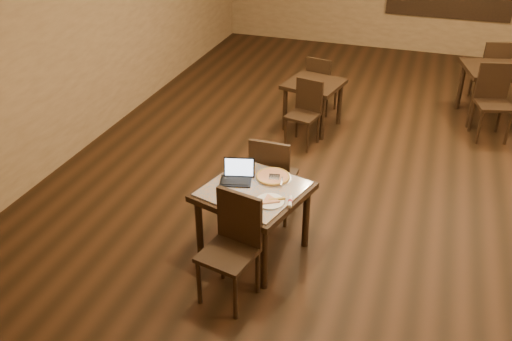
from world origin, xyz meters
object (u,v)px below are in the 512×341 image
(other_table_b_chair_far, at_px, (320,82))
(other_table_a_chair_far, at_px, (493,69))
(chair_main_near, at_px, (233,242))
(other_table_b, at_px, (314,90))
(pizza_pan, at_px, (273,177))
(tiled_table, at_px, (254,197))
(laptop, at_px, (237,175))
(other_table_a_chair_near, at_px, (493,97))
(other_table_a, at_px, (494,77))
(chair_main_far, at_px, (272,174))
(other_table_b_chair_near, at_px, (306,109))

(other_table_b_chair_far, bearing_deg, other_table_a_chair_far, -141.58)
(chair_main_near, height_order, other_table_b, chair_main_near)
(chair_main_near, bearing_deg, pizza_pan, 94.89)
(tiled_table, distance_m, laptop, 0.27)
(laptop, xyz_separation_m, other_table_a_chair_near, (2.51, 3.47, -0.23))
(other_table_a, xyz_separation_m, other_table_a_chair_near, (-0.02, -0.61, -0.08))
(chair_main_far, height_order, other_table_b_chair_far, chair_main_far)
(chair_main_far, distance_m, pizza_pan, 0.44)
(tiled_table, height_order, other_table_b_chair_near, other_table_b_chair_near)
(chair_main_near, xyz_separation_m, other_table_b_chair_near, (-0.12, 3.13, -0.07))
(chair_main_far, relative_size, other_table_a, 0.96)
(other_table_b_chair_far, bearing_deg, other_table_b, 104.18)
(tiled_table, distance_m, other_table_a, 4.79)
(other_table_a, height_order, other_table_b, other_table_a)
(other_table_a_chair_far, bearing_deg, other_table_a_chair_near, 73.51)
(laptop, relative_size, other_table_b, 0.39)
(pizza_pan, bearing_deg, other_table_a, 60.69)
(other_table_b_chair_far, bearing_deg, tiled_table, 104.58)
(other_table_a_chair_far, xyz_separation_m, other_table_b, (-2.48, -1.75, -0.01))
(other_table_a_chair_far, distance_m, other_table_b_chair_far, 2.78)
(laptop, bearing_deg, other_table_a_chair_near, 39.46)
(chair_main_far, relative_size, other_table_a_chair_far, 0.97)
(other_table_a_chair_near, bearing_deg, laptop, -140.21)
(other_table_a_chair_far, relative_size, other_table_b_chair_near, 1.15)
(chair_main_far, bearing_deg, other_table_a_chair_far, -119.08)
(other_table_a_chair_near, bearing_deg, other_table_b_chair_far, 165.74)
(chair_main_far, height_order, other_table_a_chair_far, other_table_a_chair_far)
(laptop, relative_size, other_table_a_chair_far, 0.33)
(other_table_b_chair_far, bearing_deg, pizza_pan, 106.80)
(chair_main_near, xyz_separation_m, pizza_pan, (0.10, 0.85, 0.19))
(other_table_b_chair_near, height_order, other_table_b_chair_far, same)
(chair_main_far, relative_size, other_table_b, 1.14)
(tiled_table, distance_m, other_table_b_chair_near, 2.52)
(tiled_table, distance_m, other_table_b_chair_far, 3.57)
(other_table_a_chair_near, bearing_deg, other_table_a, 73.51)
(tiled_table, height_order, other_table_a, other_table_a)
(other_table_b, xyz_separation_m, other_table_b_chair_far, (-0.02, 0.53, -0.07))
(other_table_a_chair_far, relative_size, other_table_b_chair_far, 1.15)
(chair_main_near, relative_size, other_table_a_chair_near, 0.98)
(chair_main_near, bearing_deg, tiled_table, 103.41)
(chair_main_near, bearing_deg, other_table_b_chair_far, 103.87)
(other_table_a, bearing_deg, chair_main_near, -130.13)
(tiled_table, bearing_deg, other_table_a_chair_far, 79.69)
(chair_main_near, relative_size, other_table_b_chair_near, 1.13)
(chair_main_far, distance_m, laptop, 0.60)
(other_table_b_chair_near, bearing_deg, tiled_table, -75.25)
(tiled_table, height_order, other_table_b, tiled_table)
(chair_main_near, bearing_deg, other_table_b_chair_near, 103.98)
(other_table_a, xyz_separation_m, other_table_b_chair_near, (-2.44, -1.67, -0.16))
(other_table_a_chair_near, height_order, other_table_a_chair_far, same)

